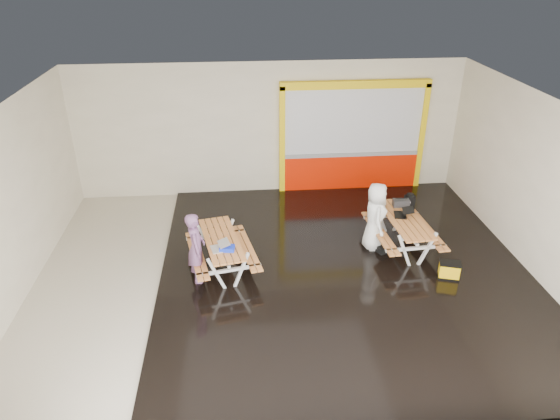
{
  "coord_description": "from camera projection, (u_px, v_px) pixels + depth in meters",
  "views": [
    {
      "loc": [
        -0.86,
        -8.6,
        5.93
      ],
      "look_at": [
        0.0,
        0.9,
        1.0
      ],
      "focal_mm": 32.47,
      "sensor_mm": 36.0,
      "label": 1
    }
  ],
  "objects": [
    {
      "name": "laptop_right",
      "position": [
        403.0,
        213.0,
        10.98
      ],
      "size": [
        0.47,
        0.43,
        0.17
      ],
      "color": "black",
      "rests_on": "picnic_table_right"
    },
    {
      "name": "laptop_left",
      "position": [
        220.0,
        247.0,
        9.8
      ],
      "size": [
        0.42,
        0.39,
        0.15
      ],
      "color": "silver",
      "rests_on": "picnic_table_left"
    },
    {
      "name": "deck",
      "position": [
        344.0,
        269.0,
        10.48
      ],
      "size": [
        7.5,
        7.98,
        0.05
      ],
      "primitive_type": "cube",
      "color": "black",
      "rests_on": "room"
    },
    {
      "name": "person_right",
      "position": [
        375.0,
        217.0,
        10.89
      ],
      "size": [
        0.54,
        0.79,
        1.54
      ],
      "primitive_type": "imported",
      "rotation": [
        0.0,
        0.0,
        1.49
      ],
      "color": "white",
      "rests_on": "deck"
    },
    {
      "name": "dark_case",
      "position": [
        384.0,
        248.0,
        11.05
      ],
      "size": [
        0.45,
        0.4,
        0.14
      ],
      "primitive_type": "cube",
      "rotation": [
        0.0,
        0.0,
        0.4
      ],
      "color": "black",
      "rests_on": "deck"
    },
    {
      "name": "person_left",
      "position": [
        196.0,
        248.0,
        9.8
      ],
      "size": [
        0.38,
        0.55,
        1.46
      ],
      "primitive_type": "imported",
      "rotation": [
        0.0,
        0.0,
        1.63
      ],
      "color": "#754B75",
      "rests_on": "deck"
    },
    {
      "name": "toolbox",
      "position": [
        401.0,
        203.0,
        11.37
      ],
      "size": [
        0.37,
        0.2,
        0.21
      ],
      "color": "black",
      "rests_on": "picnic_table_right"
    },
    {
      "name": "kiosk",
      "position": [
        352.0,
        139.0,
        13.39
      ],
      "size": [
        3.88,
        0.16,
        3.0
      ],
      "color": "red",
      "rests_on": "room"
    },
    {
      "name": "fluke_bag",
      "position": [
        449.0,
        270.0,
        10.1
      ],
      "size": [
        0.47,
        0.38,
        0.35
      ],
      "color": "black",
      "rests_on": "deck"
    },
    {
      "name": "backpack",
      "position": [
        409.0,
        203.0,
        11.71
      ],
      "size": [
        0.29,
        0.23,
        0.44
      ],
      "color": "black",
      "rests_on": "picnic_table_right"
    },
    {
      "name": "picnic_table_right",
      "position": [
        404.0,
        225.0,
        10.98
      ],
      "size": [
        1.42,
        2.0,
        0.77
      ],
      "color": "orange",
      "rests_on": "deck"
    },
    {
      "name": "blue_pouch",
      "position": [
        227.0,
        248.0,
        9.76
      ],
      "size": [
        0.31,
        0.24,
        0.08
      ],
      "primitive_type": "cube",
      "rotation": [
        0.0,
        0.0,
        -0.14
      ],
      "color": "#152FD4",
      "rests_on": "picnic_table_left"
    },
    {
      "name": "room",
      "position": [
        284.0,
        197.0,
        9.59
      ],
      "size": [
        10.02,
        8.02,
        3.52
      ],
      "color": "beige",
      "rests_on": "ground"
    },
    {
      "name": "picnic_table_left",
      "position": [
        222.0,
        246.0,
        10.25
      ],
      "size": [
        1.6,
        2.07,
        0.74
      ],
      "color": "orange",
      "rests_on": "deck"
    }
  ]
}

